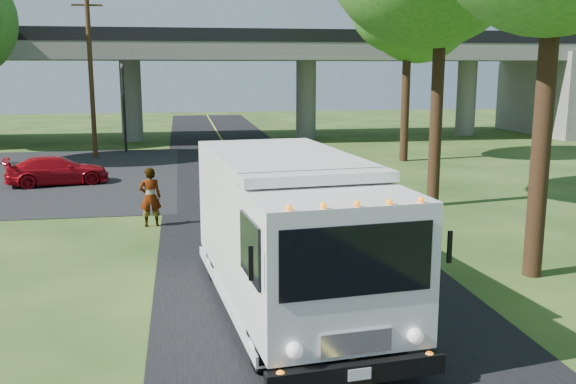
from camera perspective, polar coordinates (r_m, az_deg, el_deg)
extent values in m
plane|color=#203D15|center=(13.90, 2.73, -9.87)|extent=(120.00, 120.00, 0.00)
cube|color=black|center=(23.39, -2.46, -1.18)|extent=(7.00, 90.00, 0.02)
cube|color=black|center=(32.15, -24.20, 1.21)|extent=(16.00, 18.00, 0.01)
cube|color=gold|center=(23.38, -2.46, -1.13)|extent=(0.12, 90.00, 0.01)
cube|color=slate|center=(44.78, -6.10, 12.32)|extent=(50.00, 9.00, 1.20)
cube|color=black|center=(40.43, -5.73, 13.75)|extent=(50.00, 0.25, 0.80)
cube|color=black|center=(49.20, -6.45, 13.24)|extent=(50.00, 0.25, 0.80)
cube|color=slate|center=(52.66, 22.57, 8.08)|extent=(4.00, 10.00, 6.00)
cylinder|color=slate|center=(44.86, -13.75, 7.85)|extent=(1.40, 1.40, 5.40)
cylinder|color=slate|center=(45.60, 1.61, 8.21)|extent=(1.40, 1.40, 5.40)
cylinder|color=slate|center=(49.34, 15.56, 8.03)|extent=(1.40, 1.40, 5.40)
cylinder|color=black|center=(38.89, -14.37, 7.23)|extent=(0.14, 0.14, 5.20)
imported|color=black|center=(38.82, -14.51, 10.17)|extent=(0.18, 0.22, 1.10)
cylinder|color=#472D19|center=(36.99, -17.11, 9.86)|extent=(0.26, 0.26, 9.00)
cube|color=#472D19|center=(37.13, -17.44, 15.57)|extent=(1.60, 0.10, 0.10)
cylinder|color=#382314|center=(16.07, 21.67, 5.06)|extent=(0.44, 0.44, 7.00)
cylinder|color=#382314|center=(23.50, 13.10, 8.06)|extent=(0.44, 0.44, 7.70)
cylinder|color=#382314|center=(34.78, 10.40, 8.18)|extent=(0.44, 0.44, 6.65)
sphere|color=#286D1C|center=(34.90, 10.69, 16.19)|extent=(5.58, 5.58, 5.58)
cube|color=white|center=(13.79, -0.79, -1.74)|extent=(3.23, 5.27, 2.57)
cube|color=white|center=(10.55, 4.08, -6.44)|extent=(2.93, 2.32, 2.34)
cube|color=black|center=(9.54, 6.12, -6.04)|extent=(2.39, 0.33, 1.08)
cube|color=black|center=(10.09, 6.16, -15.67)|extent=(2.86, 0.49, 0.32)
cube|color=white|center=(13.80, -0.29, -8.50)|extent=(3.40, 6.86, 0.21)
cylinder|color=black|center=(10.91, -2.35, -13.03)|extent=(0.42, 1.05, 1.03)
cylinder|color=black|center=(11.60, 9.15, -11.64)|extent=(0.42, 1.05, 1.03)
cylinder|color=black|center=(15.32, -6.42, -5.89)|extent=(0.42, 1.05, 1.03)
cylinder|color=black|center=(15.83, 1.95, -5.28)|extent=(0.42, 1.05, 1.03)
imported|color=#A30A13|center=(29.15, -19.83, 1.82)|extent=(4.51, 2.63, 1.23)
imported|color=gray|center=(20.62, -12.15, -0.44)|extent=(0.71, 0.49, 1.88)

